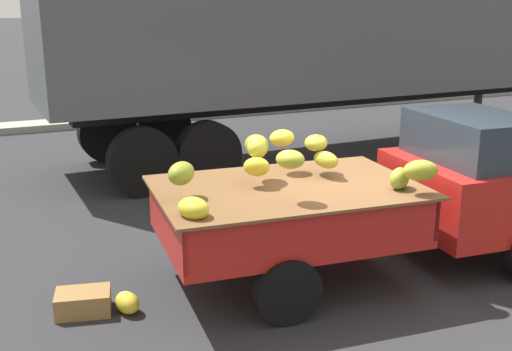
{
  "coord_description": "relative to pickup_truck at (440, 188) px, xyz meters",
  "views": [
    {
      "loc": [
        -3.63,
        -5.63,
        2.94
      ],
      "look_at": [
        -1.02,
        0.19,
        1.15
      ],
      "focal_mm": 44.0,
      "sensor_mm": 36.0,
      "label": 1
    }
  ],
  "objects": [
    {
      "name": "curb_strip",
      "position": [
        -1.07,
        9.96,
        -0.8
      ],
      "size": [
        80.0,
        0.8,
        0.16
      ],
      "primitive_type": "cube",
      "color": "gray",
      "rests_on": "ground"
    },
    {
      "name": "fallen_banana_bunch_near_tailgate",
      "position": [
        -3.58,
        0.19,
        -0.78
      ],
      "size": [
        0.28,
        0.35,
        0.21
      ],
      "primitive_type": "ellipsoid",
      "rotation": [
        0.0,
        0.0,
        1.87
      ],
      "color": "gold",
      "rests_on": "ground"
    },
    {
      "name": "pickup_truck",
      "position": [
        0.0,
        0.0,
        0.0
      ],
      "size": [
        4.9,
        2.15,
        1.7
      ],
      "rotation": [
        0.0,
        0.0,
        -0.09
      ],
      "color": "#B21E19",
      "rests_on": "ground"
    },
    {
      "name": "semi_trailer",
      "position": [
        2.11,
        5.18,
        1.66
      ],
      "size": [
        12.06,
        2.87,
        3.95
      ],
      "rotation": [
        0.0,
        0.0,
        0.02
      ],
      "color": "#4C5156",
      "rests_on": "ground"
    },
    {
      "name": "ground",
      "position": [
        -1.07,
        0.27,
        -0.88
      ],
      "size": [
        220.0,
        220.0,
        0.0
      ],
      "primitive_type": "plane",
      "color": "#28282B"
    },
    {
      "name": "produce_crate",
      "position": [
        -3.97,
        0.36,
        -0.77
      ],
      "size": [
        0.59,
        0.47,
        0.22
      ],
      "primitive_type": "cube",
      "rotation": [
        0.0,
        0.0,
        -0.22
      ],
      "color": "olive",
      "rests_on": "ground"
    }
  ]
}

